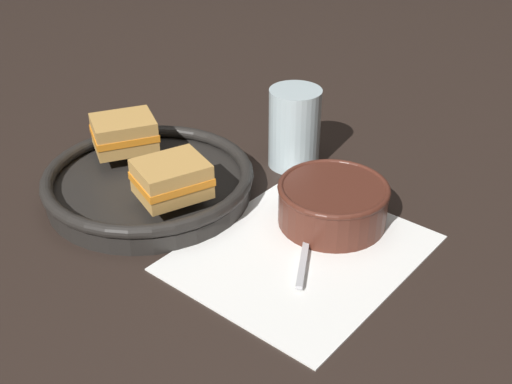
% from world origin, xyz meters
% --- Properties ---
extents(ground_plane, '(4.00, 4.00, 0.00)m').
position_xyz_m(ground_plane, '(0.00, 0.00, 0.00)').
color(ground_plane, black).
extents(napkin, '(0.32, 0.28, 0.00)m').
position_xyz_m(napkin, '(-0.03, -0.07, 0.00)').
color(napkin, white).
rests_on(napkin, ground_plane).
extents(soup_bowl, '(0.14, 0.14, 0.06)m').
position_xyz_m(soup_bowl, '(0.05, -0.05, 0.03)').
color(soup_bowl, '#4C2319').
rests_on(soup_bowl, ground_plane).
extents(spoon, '(0.15, 0.12, 0.01)m').
position_xyz_m(spoon, '(0.01, -0.04, 0.01)').
color(spoon, '#B7B7BC').
rests_on(spoon, napkin).
extents(skillet, '(0.29, 0.29, 0.04)m').
position_xyz_m(skillet, '(-0.09, 0.17, 0.02)').
color(skillet, black).
rests_on(skillet, ground_plane).
extents(sandwich_near_left, '(0.11, 0.10, 0.05)m').
position_xyz_m(sandwich_near_left, '(-0.07, 0.25, 0.06)').
color(sandwich_near_left, '#C18E47').
rests_on(sandwich_near_left, skillet).
extents(sandwich_near_right, '(0.10, 0.09, 0.05)m').
position_xyz_m(sandwich_near_right, '(-0.10, 0.10, 0.06)').
color(sandwich_near_right, '#C18E47').
rests_on(sandwich_near_right, skillet).
extents(drinking_glass, '(0.08, 0.08, 0.12)m').
position_xyz_m(drinking_glass, '(0.13, 0.10, 0.06)').
color(drinking_glass, silver).
rests_on(drinking_glass, ground_plane).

